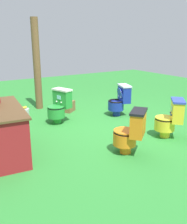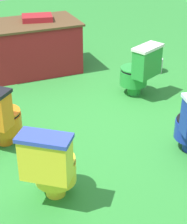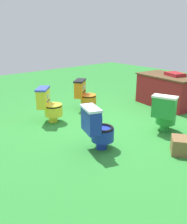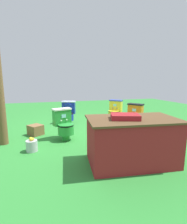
% 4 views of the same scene
% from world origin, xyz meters
% --- Properties ---
extents(ground, '(14.00, 14.00, 0.00)m').
position_xyz_m(ground, '(0.00, 0.00, 0.00)').
color(ground, '#2D8433').
extents(toilet_blue, '(0.54, 0.60, 0.73)m').
position_xyz_m(toilet_blue, '(0.51, -0.86, 0.37)').
color(toilet_blue, '#192D9E').
rests_on(toilet_blue, ground).
extents(toilet_yellow, '(0.63, 0.63, 0.73)m').
position_xyz_m(toilet_yellow, '(-1.07, -0.79, 0.37)').
color(toilet_yellow, yellow).
rests_on(toilet_yellow, ground).
extents(toilet_orange, '(0.64, 0.62, 0.73)m').
position_xyz_m(toilet_orange, '(-1.20, 0.27, 0.37)').
color(toilet_orange, orange).
rests_on(toilet_orange, ground).
extents(toilet_green, '(0.54, 0.59, 0.73)m').
position_xyz_m(toilet_green, '(0.81, 0.56, 0.37)').
color(toilet_green, green).
rests_on(toilet_green, ground).
extents(vendor_table, '(1.55, 1.02, 0.85)m').
position_xyz_m(vendor_table, '(-0.13, 2.08, 0.39)').
color(vendor_table, maroon).
rests_on(vendor_table, ground).
extents(small_crate, '(0.44, 0.44, 0.26)m').
position_xyz_m(small_crate, '(1.48, 0.03, 0.13)').
color(small_crate, brown).
rests_on(small_crate, ground).
extents(lemon_bucket, '(0.22, 0.22, 0.28)m').
position_xyz_m(lemon_bucket, '(1.51, 1.11, 0.12)').
color(lemon_bucket, '#B7B7BF').
rests_on(lemon_bucket, ground).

